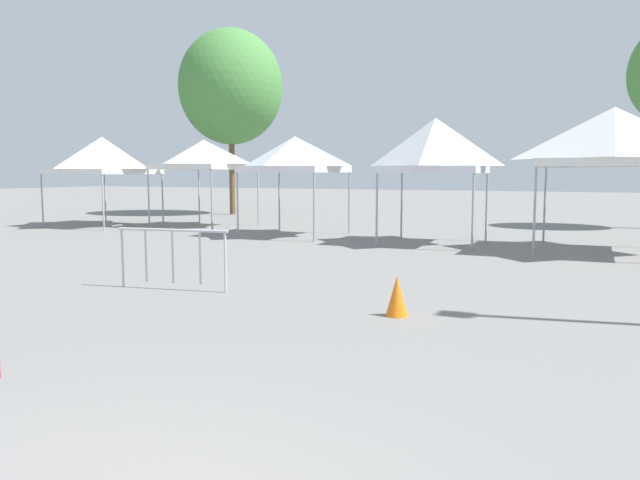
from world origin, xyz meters
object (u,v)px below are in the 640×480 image
(canopy_tent_right_of_center, at_px, (613,137))
(canopy_tent_far_left, at_px, (295,155))
(traffic_cone_lot_center, at_px, (397,296))
(canopy_tent_behind_center, at_px, (435,146))
(crowd_barrier_by_lift, at_px, (172,247))
(canopy_tent_far_right, at_px, (204,155))
(tree_behind_tents_right, at_px, (231,87))
(canopy_tent_behind_left, at_px, (102,156))

(canopy_tent_right_of_center, bearing_deg, canopy_tent_far_left, 178.19)
(canopy_tent_right_of_center, distance_m, traffic_cone_lot_center, 9.86)
(canopy_tent_behind_center, relative_size, crowd_barrier_by_lift, 1.73)
(canopy_tent_far_right, distance_m, tree_behind_tents_right, 7.90)
(canopy_tent_far_left, distance_m, traffic_cone_lot_center, 11.76)
(tree_behind_tents_right, bearing_deg, crowd_barrier_by_lift, -59.27)
(canopy_tent_far_right, relative_size, crowd_barrier_by_lift, 1.58)
(canopy_tent_behind_left, xyz_separation_m, traffic_cone_lot_center, (15.16, -9.63, -2.41))
(crowd_barrier_by_lift, bearing_deg, canopy_tent_right_of_center, 52.59)
(canopy_tent_behind_center, height_order, canopy_tent_right_of_center, canopy_tent_right_of_center)
(canopy_tent_far_right, height_order, canopy_tent_far_left, canopy_tent_far_right)
(canopy_tent_behind_center, distance_m, crowd_barrier_by_lift, 9.41)
(canopy_tent_behind_center, bearing_deg, tree_behind_tents_right, 146.63)
(canopy_tent_behind_center, relative_size, canopy_tent_right_of_center, 0.97)
(canopy_tent_far_left, distance_m, canopy_tent_right_of_center, 9.29)
(canopy_tent_behind_left, height_order, canopy_tent_far_left, canopy_tent_behind_left)
(canopy_tent_right_of_center, height_order, traffic_cone_lot_center, canopy_tent_right_of_center)
(canopy_tent_far_left, bearing_deg, canopy_tent_behind_left, 178.56)
(tree_behind_tents_right, distance_m, crowd_barrier_by_lift, 20.57)
(canopy_tent_far_right, height_order, traffic_cone_lot_center, canopy_tent_far_right)
(canopy_tent_far_right, relative_size, canopy_tent_behind_center, 0.91)
(canopy_tent_far_right, bearing_deg, canopy_tent_behind_left, -162.56)
(canopy_tent_far_right, distance_m, crowd_barrier_by_lift, 12.94)
(canopy_tent_behind_left, height_order, crowd_barrier_by_lift, canopy_tent_behind_left)
(crowd_barrier_by_lift, bearing_deg, canopy_tent_behind_center, 75.98)
(crowd_barrier_by_lift, xyz_separation_m, traffic_cone_lot_center, (4.18, -0.21, -0.46))
(canopy_tent_far_right, xyz_separation_m, tree_behind_tents_right, (-3.04, 6.42, 3.47))
(canopy_tent_behind_center, height_order, crowd_barrier_by_lift, canopy_tent_behind_center)
(crowd_barrier_by_lift, bearing_deg, traffic_cone_lot_center, -2.91)
(crowd_barrier_by_lift, height_order, traffic_cone_lot_center, crowd_barrier_by_lift)
(canopy_tent_right_of_center, xyz_separation_m, traffic_cone_lot_center, (-2.64, -9.12, -2.65))
(canopy_tent_right_of_center, height_order, tree_behind_tents_right, tree_behind_tents_right)
(canopy_tent_behind_left, bearing_deg, canopy_tent_behind_center, -2.20)
(canopy_tent_right_of_center, bearing_deg, crowd_barrier_by_lift, -127.41)
(canopy_tent_behind_left, relative_size, canopy_tent_behind_center, 0.95)
(canopy_tent_behind_center, xyz_separation_m, tree_behind_tents_right, (-12.36, 8.14, 3.38))
(crowd_barrier_by_lift, bearing_deg, tree_behind_tents_right, 120.73)
(canopy_tent_far_right, bearing_deg, canopy_tent_behind_center, -10.50)
(canopy_tent_behind_center, height_order, tree_behind_tents_right, tree_behind_tents_right)
(canopy_tent_behind_left, relative_size, tree_behind_tents_right, 0.38)
(canopy_tent_far_right, relative_size, traffic_cone_lot_center, 5.58)
(canopy_tent_right_of_center, bearing_deg, canopy_tent_far_right, 172.92)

